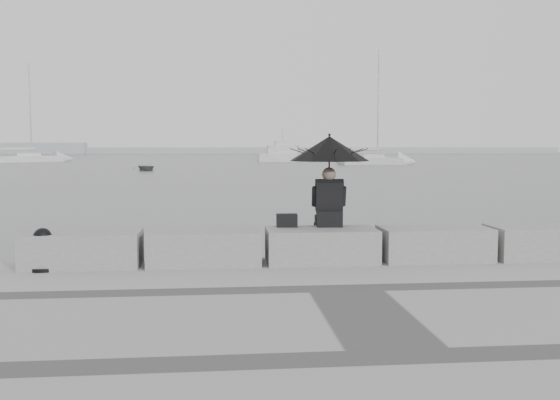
{
  "coord_description": "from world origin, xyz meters",
  "views": [
    {
      "loc": [
        -1.47,
        -9.36,
        2.22
      ],
      "look_at": [
        -0.27,
        3.0,
        1.12
      ],
      "focal_mm": 40.0,
      "sensor_mm": 36.0,
      "label": 1
    }
  ],
  "objects": [
    {
      "name": "ground",
      "position": [
        0.0,
        0.0,
        0.0
      ],
      "size": [
        360.0,
        360.0,
        0.0
      ],
      "primitive_type": "plane",
      "color": "#4A4D50",
      "rests_on": "ground"
    },
    {
      "name": "stone_block_far_left",
      "position": [
        -3.4,
        -0.45,
        0.75
      ],
      "size": [
        1.6,
        0.8,
        0.5
      ],
      "primitive_type": "cube",
      "color": "slate",
      "rests_on": "promenade"
    },
    {
      "name": "stone_block_left",
      "position": [
        -1.7,
        -0.45,
        0.75
      ],
      "size": [
        1.6,
        0.8,
        0.5
      ],
      "primitive_type": "cube",
      "color": "slate",
      "rests_on": "promenade"
    },
    {
      "name": "stone_block_centre",
      "position": [
        0.0,
        -0.45,
        0.75
      ],
      "size": [
        1.6,
        0.8,
        0.5
      ],
      "primitive_type": "cube",
      "color": "slate",
      "rests_on": "promenade"
    },
    {
      "name": "stone_block_right",
      "position": [
        1.7,
        -0.45,
        0.75
      ],
      "size": [
        1.6,
        0.8,
        0.5
      ],
      "primitive_type": "cube",
      "color": "slate",
      "rests_on": "promenade"
    },
    {
      "name": "stone_block_far_right",
      "position": [
        3.4,
        -0.45,
        0.75
      ],
      "size": [
        1.6,
        0.8,
        0.5
      ],
      "primitive_type": "cube",
      "color": "slate",
      "rests_on": "promenade"
    },
    {
      "name": "seated_person",
      "position": [
        0.16,
        -0.18,
        2.01
      ],
      "size": [
        1.2,
        1.2,
        1.39
      ],
      "rotation": [
        0.0,
        0.0,
        -0.09
      ],
      "color": "black",
      "rests_on": "stone_block_centre"
    },
    {
      "name": "bag",
      "position": [
        -0.48,
        -0.2,
        1.1
      ],
      "size": [
        0.3,
        0.17,
        0.19
      ],
      "primitive_type": "cube",
      "color": "black",
      "rests_on": "stone_block_centre"
    },
    {
      "name": "mooring_bollard",
      "position": [
        -3.88,
        -0.7,
        0.75
      ],
      "size": [
        0.38,
        0.38,
        0.59
      ],
      "color": "black",
      "rests_on": "promenade"
    },
    {
      "name": "distant_landmass",
      "position": [
        -8.14,
        154.51,
        0.9
      ],
      "size": [
        180.0,
        8.0,
        2.8
      ],
      "color": "#9C9EA1",
      "rests_on": "ground"
    },
    {
      "name": "sailboat_left",
      "position": [
        -26.46,
        75.05,
        0.52
      ],
      "size": [
        8.46,
        6.42,
        12.9
      ],
      "rotation": [
        0.0,
        0.0,
        0.54
      ],
      "color": "silver",
      "rests_on": "ground"
    },
    {
      "name": "sailboat_right",
      "position": [
        15.94,
        59.99,
        0.54
      ],
      "size": [
        6.93,
        3.8,
        12.9
      ],
      "rotation": [
        0.0,
        0.0,
        -0.22
      ],
      "color": "silver",
      "rests_on": "ground"
    },
    {
      "name": "motor_cruiser",
      "position": [
        7.77,
        74.13,
        0.89
      ],
      "size": [
        8.23,
        2.99,
        4.5
      ],
      "rotation": [
        0.0,
        0.0,
        0.02
      ],
      "color": "silver",
      "rests_on": "ground"
    },
    {
      "name": "dinghy",
      "position": [
        -7.94,
        46.37,
        0.26
      ],
      "size": [
        3.36,
        2.16,
        0.53
      ],
      "primitive_type": "imported",
      "rotation": [
        0.0,
        0.0,
        0.29
      ],
      "color": "slate",
      "rests_on": "ground"
    }
  ]
}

